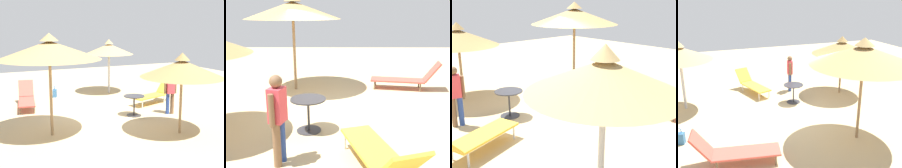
{
  "view_description": "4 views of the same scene",
  "coord_description": "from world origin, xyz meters",
  "views": [
    {
      "loc": [
        10.24,
        -4.29,
        3.21
      ],
      "look_at": [
        0.29,
        0.46,
        1.17
      ],
      "focal_mm": 52.91,
      "sensor_mm": 36.0,
      "label": 1
    },
    {
      "loc": [
        -0.2,
        6.56,
        2.48
      ],
      "look_at": [
        -0.16,
        0.35,
        0.79
      ],
      "focal_mm": 43.73,
      "sensor_mm": 36.0,
      "label": 2
    },
    {
      "loc": [
        -5.87,
        5.04,
        3.06
      ],
      "look_at": [
        -0.2,
        -0.14,
        0.77
      ],
      "focal_mm": 46.35,
      "sensor_mm": 36.0,
      "label": 3
    },
    {
      "loc": [
        -3.11,
        -7.85,
        4.09
      ],
      "look_at": [
        0.07,
        0.59,
        0.99
      ],
      "focal_mm": 43.71,
      "sensor_mm": 36.0,
      "label": 4
    }
  ],
  "objects": [
    {
      "name": "parasol_umbrella_near_left",
      "position": [
        2.66,
        1.55,
        1.93
      ],
      "size": [
        2.42,
        2.42,
        2.39
      ],
      "color": "olive",
      "rests_on": "ground"
    },
    {
      "name": "lounge_chair_edge",
      "position": [
        -2.36,
        -1.93,
        0.38
      ],
      "size": [
        2.2,
        0.96,
        0.92
      ],
      "color": "#CC4C3F",
      "rests_on": "ground"
    },
    {
      "name": "parasol_umbrella_far_left",
      "position": [
        1.22,
        -1.91,
        2.47
      ],
      "size": [
        2.92,
        2.92,
        2.94
      ],
      "color": "olive",
      "rests_on": "ground"
    },
    {
      "name": "ground",
      "position": [
        0.0,
        0.0,
        -0.05
      ],
      "size": [
        24.0,
        24.0,
        0.1
      ],
      "primitive_type": "cube",
      "color": "tan"
    },
    {
      "name": "person_standing_far_right",
      "position": [
        0.78,
        2.52,
        0.85
      ],
      "size": [
        0.28,
        0.45,
        1.52
      ],
      "color": "navy",
      "rests_on": "ground"
    },
    {
      "name": "parasol_umbrella_front",
      "position": [
        -3.45,
        2.08,
        2.04
      ],
      "size": [
        2.23,
        2.23,
        2.49
      ],
      "color": "#B2B2B7",
      "rests_on": "ground"
    },
    {
      "name": "lounge_chair_near_right",
      "position": [
        -0.8,
        2.85,
        0.4
      ],
      "size": [
        1.12,
        2.08,
        0.86
      ],
      "color": "gold",
      "rests_on": "ground"
    },
    {
      "name": "handbag",
      "position": [
        -3.68,
        -0.45,
        0.18
      ],
      "size": [
        0.4,
        0.28,
        0.51
      ],
      "color": "#336699",
      "rests_on": "ground"
    },
    {
      "name": "side_table_round",
      "position": [
        0.45,
        1.24,
        0.49
      ],
      "size": [
        0.74,
        0.74,
        0.72
      ],
      "color": "#2D2D33",
      "rests_on": "ground"
    }
  ]
}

